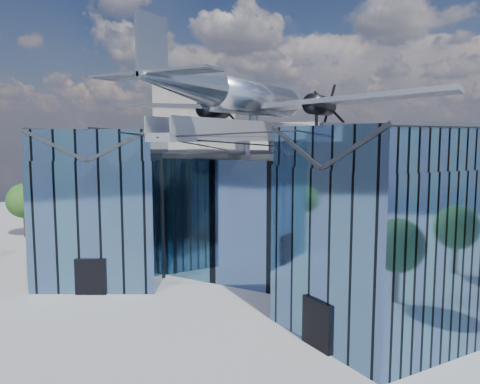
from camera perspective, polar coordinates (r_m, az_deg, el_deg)
The scene contains 4 objects.
ground_plane at distance 33.70m, azimuth -1.75°, elevation -12.59°, with size 120.00×120.00×0.00m, color gray.
museum at distance 37.32m, azimuth 2.95°, elevation -1.96°, with size 32.88×24.50×17.60m.
bg_towers at distance 79.03m, azimuth 19.03°, elevation 5.40°, with size 77.00×24.50×26.00m.
tree_side_w at distance 57.71m, azimuth -24.81°, elevation -0.99°, with size 4.62×4.62×6.08m.
Camera 1 is at (16.89, -27.01, 11.01)m, focal length 35.00 mm.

